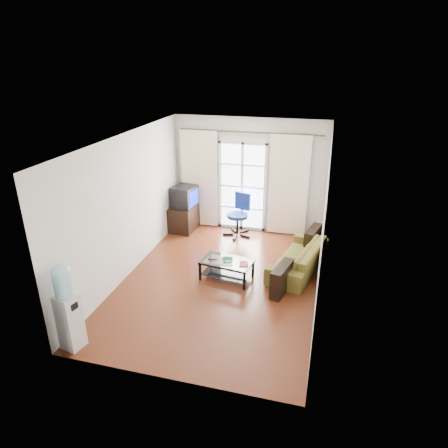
% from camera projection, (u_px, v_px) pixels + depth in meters
% --- Properties ---
extents(floor, '(5.20, 5.20, 0.00)m').
position_uv_depth(floor, '(220.00, 280.00, 7.64)').
color(floor, brown).
rests_on(floor, ground).
extents(ceiling, '(5.20, 5.20, 0.00)m').
position_uv_depth(ceiling, '(219.00, 139.00, 6.58)').
color(ceiling, white).
rests_on(ceiling, wall_back).
extents(wall_back, '(3.60, 0.02, 2.70)m').
position_uv_depth(wall_back, '(249.00, 175.00, 9.42)').
color(wall_back, silver).
rests_on(wall_back, floor).
extents(wall_front, '(3.60, 0.02, 2.70)m').
position_uv_depth(wall_front, '(162.00, 293.00, 4.80)').
color(wall_front, silver).
rests_on(wall_front, floor).
extents(wall_left, '(0.02, 5.20, 2.70)m').
position_uv_depth(wall_left, '(128.00, 206.00, 7.53)').
color(wall_left, silver).
rests_on(wall_left, floor).
extents(wall_right, '(0.02, 5.20, 2.70)m').
position_uv_depth(wall_right, '(323.00, 225.00, 6.68)').
color(wall_right, silver).
rests_on(wall_right, floor).
extents(french_door, '(1.16, 0.06, 2.15)m').
position_uv_depth(french_door, '(242.00, 187.00, 9.51)').
color(french_door, white).
rests_on(french_door, wall_back).
extents(curtain_rod, '(3.30, 0.04, 0.04)m').
position_uv_depth(curtain_rod, '(249.00, 132.00, 8.92)').
color(curtain_rod, '#4C3F2D').
rests_on(curtain_rod, wall_back).
extents(curtain_left, '(0.90, 0.07, 2.35)m').
position_uv_depth(curtain_left, '(199.00, 179.00, 9.65)').
color(curtain_left, '#FFEBCD').
rests_on(curtain_left, curtain_rod).
extents(curtain_right, '(0.90, 0.07, 2.35)m').
position_uv_depth(curtain_right, '(288.00, 186.00, 9.15)').
color(curtain_right, '#FFEBCD').
rests_on(curtain_right, curtain_rod).
extents(radiator, '(0.64, 0.12, 0.64)m').
position_uv_depth(radiator, '(280.00, 220.00, 9.54)').
color(radiator, '#99999C').
rests_on(radiator, floor).
extents(sofa, '(2.19, 1.57, 0.54)m').
position_uv_depth(sofa, '(299.00, 257.00, 7.93)').
color(sofa, brown).
rests_on(sofa, floor).
extents(coffee_table, '(1.02, 0.68, 0.39)m').
position_uv_depth(coffee_table, '(227.00, 267.00, 7.60)').
color(coffee_table, silver).
rests_on(coffee_table, floor).
extents(bowl, '(0.36, 0.36, 0.06)m').
position_uv_depth(bowl, '(227.00, 260.00, 7.51)').
color(bowl, '#30863A').
rests_on(bowl, coffee_table).
extents(book, '(0.21, 0.25, 0.02)m').
position_uv_depth(book, '(239.00, 264.00, 7.43)').
color(book, '#B33516').
rests_on(book, coffee_table).
extents(remote, '(0.18, 0.05, 0.02)m').
position_uv_depth(remote, '(213.00, 259.00, 7.60)').
color(remote, black).
rests_on(remote, coffee_table).
extents(tv_stand, '(0.59, 0.85, 0.60)m').
position_uv_depth(tv_stand, '(185.00, 217.00, 9.78)').
color(tv_stand, black).
rests_on(tv_stand, floor).
extents(crt_tv, '(0.61, 0.62, 0.50)m').
position_uv_depth(crt_tv, '(184.00, 196.00, 9.56)').
color(crt_tv, black).
rests_on(crt_tv, tv_stand).
extents(task_chair, '(0.88, 0.88, 1.01)m').
position_uv_depth(task_chair, '(238.00, 223.00, 9.46)').
color(task_chair, black).
rests_on(task_chair, floor).
extents(water_cooler, '(0.33, 0.33, 1.38)m').
position_uv_depth(water_cooler, '(67.00, 305.00, 5.65)').
color(water_cooler, silver).
rests_on(water_cooler, floor).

